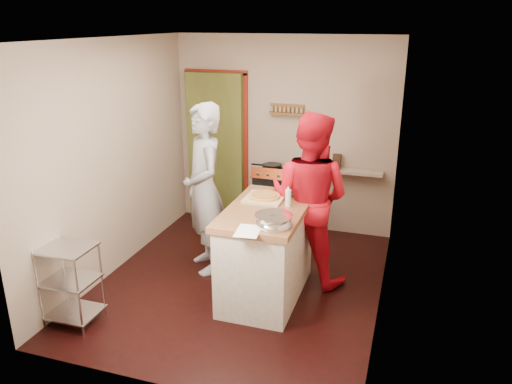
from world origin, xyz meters
TOP-DOWN VIEW (x-y plane):
  - floor at (0.00, 0.00)m, footprint 3.50×3.50m
  - back_wall at (-0.64, 1.78)m, footprint 3.00×0.44m
  - left_wall at (-1.50, 0.00)m, footprint 0.04×3.50m
  - right_wall at (1.50, 0.00)m, footprint 0.04×3.50m
  - ceiling at (0.00, 0.00)m, footprint 3.00×3.50m
  - stove at (0.05, 1.42)m, footprint 0.60×0.63m
  - wire_shelving at (-1.28, -1.20)m, footprint 0.48×0.40m
  - island at (0.34, -0.15)m, footprint 0.77×1.42m
  - person_stripe at (-0.50, 0.22)m, footprint 0.80×0.84m
  - person_red at (0.67, 0.36)m, footprint 1.05×0.90m

SIDE VIEW (x-z plane):
  - floor at x=0.00m, z-range 0.00..0.00m
  - wire_shelving at x=-1.28m, z-range 0.04..0.84m
  - stove at x=0.05m, z-range -0.05..0.95m
  - island at x=0.34m, z-range -0.13..1.16m
  - person_red at x=0.67m, z-range 0.00..1.89m
  - person_stripe at x=-0.50m, z-range 0.00..1.94m
  - back_wall at x=-0.64m, z-range -0.17..2.43m
  - left_wall at x=-1.50m, z-range 0.00..2.60m
  - right_wall at x=1.50m, z-range 0.00..2.60m
  - ceiling at x=0.00m, z-range 2.60..2.62m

